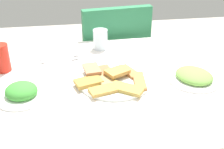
# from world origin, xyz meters

# --- Properties ---
(dining_table) EXTENTS (1.01, 0.89, 0.75)m
(dining_table) POSITION_xyz_m (0.00, 0.00, 0.66)
(dining_table) COLOR white
(dining_table) RESTS_ON ground_plane
(dining_chair) EXTENTS (0.47, 0.47, 0.91)m
(dining_chair) POSITION_xyz_m (0.11, 0.63, 0.51)
(dining_chair) COLOR #2A774A
(dining_chair) RESTS_ON ground_plane
(pide_platter) EXTENTS (0.31, 0.30, 0.04)m
(pide_platter) POSITION_xyz_m (0.01, -0.02, 0.76)
(pide_platter) COLOR white
(pide_platter) RESTS_ON dining_table
(salad_plate_greens) EXTENTS (0.20, 0.20, 0.06)m
(salad_plate_greens) POSITION_xyz_m (-0.34, -0.07, 0.77)
(salad_plate_greens) COLOR white
(salad_plate_greens) RESTS_ON dining_table
(salad_plate_rice) EXTENTS (0.21, 0.21, 0.05)m
(salad_plate_rice) POSITION_xyz_m (0.34, -0.06, 0.77)
(salad_plate_rice) COLOR white
(salad_plate_rice) RESTS_ON dining_table
(soda_can) EXTENTS (0.08, 0.08, 0.12)m
(soda_can) POSITION_xyz_m (-0.45, 0.16, 0.81)
(soda_can) COLOR red
(soda_can) RESTS_ON dining_table
(drinking_glass) EXTENTS (0.07, 0.07, 0.10)m
(drinking_glass) POSITION_xyz_m (0.00, 0.34, 0.80)
(drinking_glass) COLOR silver
(drinking_glass) RESTS_ON dining_table
(paper_napkin) EXTENTS (0.15, 0.15, 0.00)m
(paper_napkin) POSITION_xyz_m (-0.21, 0.23, 0.75)
(paper_napkin) COLOR white
(paper_napkin) RESTS_ON dining_table
(fork) EXTENTS (0.18, 0.04, 0.00)m
(fork) POSITION_xyz_m (-0.21, 0.21, 0.75)
(fork) COLOR silver
(fork) RESTS_ON paper_napkin
(spoon) EXTENTS (0.19, 0.04, 0.00)m
(spoon) POSITION_xyz_m (-0.21, 0.25, 0.75)
(spoon) COLOR silver
(spoon) RESTS_ON paper_napkin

